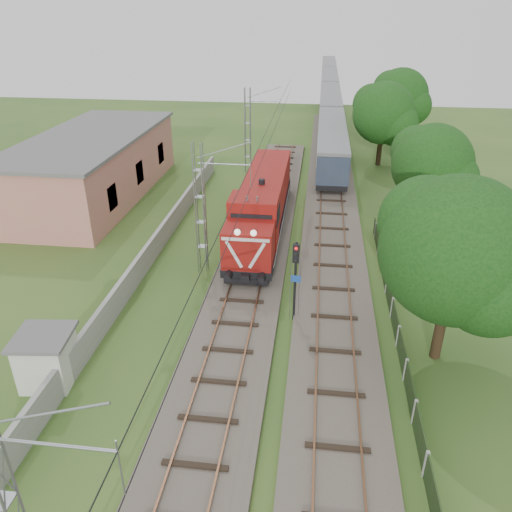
# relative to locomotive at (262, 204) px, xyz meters

# --- Properties ---
(ground) EXTENTS (140.00, 140.00, 0.00)m
(ground) POSITION_rel_locomotive_xyz_m (0.00, -18.04, -2.22)
(ground) COLOR #2A511E
(ground) RESTS_ON ground
(track_main) EXTENTS (4.20, 70.00, 0.45)m
(track_main) POSITION_rel_locomotive_xyz_m (0.00, -11.04, -2.04)
(track_main) COLOR #6B6054
(track_main) RESTS_ON ground
(track_side) EXTENTS (4.20, 80.00, 0.45)m
(track_side) POSITION_rel_locomotive_xyz_m (5.00, 1.96, -2.04)
(track_side) COLOR #6B6054
(track_side) RESTS_ON ground
(catenary) EXTENTS (3.31, 70.00, 8.00)m
(catenary) POSITION_rel_locomotive_xyz_m (-2.95, -6.04, 1.82)
(catenary) COLOR gray
(catenary) RESTS_ON ground
(boundary_wall) EXTENTS (0.25, 40.00, 1.50)m
(boundary_wall) POSITION_rel_locomotive_xyz_m (-6.50, -6.04, -1.47)
(boundary_wall) COLOR #9E9E99
(boundary_wall) RESTS_ON ground
(station_building) EXTENTS (8.40, 20.40, 5.22)m
(station_building) POSITION_rel_locomotive_xyz_m (-15.00, 5.96, 0.41)
(station_building) COLOR tan
(station_building) RESTS_ON ground
(fence) EXTENTS (0.12, 32.00, 1.20)m
(fence) POSITION_rel_locomotive_xyz_m (8.00, -15.04, -1.62)
(fence) COLOR black
(fence) RESTS_ON ground
(locomotive) EXTENTS (2.97, 16.97, 4.31)m
(locomotive) POSITION_rel_locomotive_xyz_m (0.00, 0.00, 0.00)
(locomotive) COLOR black
(locomotive) RESTS_ON ground
(coach_rake) EXTENTS (2.81, 83.95, 3.25)m
(coach_rake) POSITION_rel_locomotive_xyz_m (5.00, 49.70, 0.14)
(coach_rake) COLOR black
(coach_rake) RESTS_ON ground
(signal_post) EXTENTS (0.50, 0.39, 4.50)m
(signal_post) POSITION_rel_locomotive_xyz_m (2.90, -10.95, 0.87)
(signal_post) COLOR black
(signal_post) RESTS_ON ground
(relay_hut) EXTENTS (2.58, 2.58, 2.42)m
(relay_hut) POSITION_rel_locomotive_xyz_m (-7.40, -16.94, -1.00)
(relay_hut) COLOR silver
(relay_hut) RESTS_ON ground
(tree_a) EXTENTS (6.78, 6.46, 8.79)m
(tree_a) POSITION_rel_locomotive_xyz_m (9.76, -13.11, 3.26)
(tree_a) COLOR #3B2C18
(tree_a) RESTS_ON ground
(tree_b) EXTENTS (5.88, 5.60, 7.63)m
(tree_b) POSITION_rel_locomotive_xyz_m (11.71, 2.34, 2.53)
(tree_b) COLOR #3B2C18
(tree_b) RESTS_ON ground
(tree_c) EXTENTS (6.33, 6.03, 8.21)m
(tree_c) POSITION_rel_locomotive_xyz_m (9.94, 18.28, 2.90)
(tree_c) COLOR #3B2C18
(tree_c) RESTS_ON ground
(tree_d) EXTENTS (6.53, 6.22, 8.46)m
(tree_d) POSITION_rel_locomotive_xyz_m (12.74, 27.55, 3.05)
(tree_d) COLOR #3B2C18
(tree_d) RESTS_ON ground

